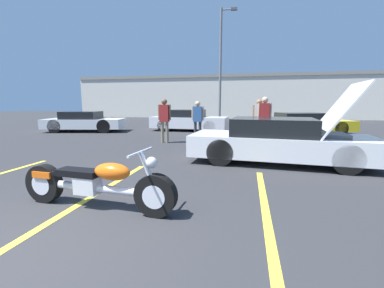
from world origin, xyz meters
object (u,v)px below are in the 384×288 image
at_px(light_pole, 221,62).
at_px(motorcycle, 96,184).
at_px(parked_car_left_row, 84,122).
at_px(spectator_near_motorcycle, 164,117).
at_px(show_car_hood_open, 280,141).
at_px(spectator_far_lot, 259,116).
at_px(spectator_midground, 198,117).
at_px(spectator_by_show_car, 264,116).
at_px(parked_car_right_row, 303,124).
at_px(parked_car_mid_row, 189,121).

xyz_separation_m(light_pole, motorcycle, (-0.21, -16.23, -4.14)).
height_order(parked_car_left_row, spectator_near_motorcycle, spectator_near_motorcycle).
distance_m(show_car_hood_open, parked_car_left_row, 11.26).
bearing_deg(show_car_hood_open, spectator_far_lot, 100.07).
bearing_deg(spectator_midground, motorcycle, -91.42).
height_order(light_pole, spectator_near_motorcycle, light_pole).
distance_m(parked_car_left_row, spectator_far_lot, 9.49).
bearing_deg(spectator_by_show_car, parked_car_right_row, 59.80).
distance_m(show_car_hood_open, parked_car_mid_row, 8.35).
relative_size(parked_car_mid_row, spectator_near_motorcycle, 2.47).
distance_m(motorcycle, show_car_hood_open, 4.87).
relative_size(show_car_hood_open, spectator_midground, 2.88).
bearing_deg(parked_car_right_row, show_car_hood_open, -122.56).
xyz_separation_m(light_pole, show_car_hood_open, (2.87, -12.46, -3.93)).
bearing_deg(spectator_far_lot, spectator_midground, -165.50).
distance_m(motorcycle, parked_car_right_row, 11.70).
bearing_deg(spectator_by_show_car, spectator_midground, 173.34).
bearing_deg(motorcycle, spectator_far_lot, 75.27).
xyz_separation_m(light_pole, spectator_far_lot, (2.47, -8.35, -3.49)).
height_order(parked_car_left_row, spectator_midground, spectator_midground).
distance_m(parked_car_right_row, parked_car_left_row, 11.74).
height_order(motorcycle, parked_car_left_row, parked_car_left_row).
relative_size(motorcycle, parked_car_mid_row, 0.60).
height_order(light_pole, parked_car_right_row, light_pole).
bearing_deg(parked_car_mid_row, spectator_near_motorcycle, -86.88).
bearing_deg(spectator_by_show_car, parked_car_mid_row, 133.67).
relative_size(motorcycle, spectator_far_lot, 1.49).
distance_m(motorcycle, spectator_near_motorcycle, 6.53).
xyz_separation_m(parked_car_right_row, parked_car_left_row, (-11.67, -1.21, 0.01)).
relative_size(spectator_near_motorcycle, spectator_midground, 1.05).
distance_m(light_pole, parked_car_mid_row, 6.66).
bearing_deg(light_pole, spectator_midground, -90.19).
height_order(show_car_hood_open, parked_car_right_row, show_car_hood_open).
xyz_separation_m(show_car_hood_open, spectator_far_lot, (-0.41, 4.11, 0.44)).
bearing_deg(spectator_near_motorcycle, motorcycle, -81.06).
height_order(light_pole, spectator_by_show_car, light_pole).
bearing_deg(spectator_midground, parked_car_right_row, 34.91).
bearing_deg(parked_car_right_row, parked_car_left_row, 168.98).
xyz_separation_m(motorcycle, spectator_near_motorcycle, (-1.01, 6.41, 0.66)).
xyz_separation_m(parked_car_mid_row, spectator_midground, (1.24, -3.79, 0.41)).
height_order(show_car_hood_open, spectator_by_show_car, show_car_hood_open).
distance_m(parked_car_mid_row, spectator_midground, 4.00).
bearing_deg(spectator_by_show_car, show_car_hood_open, -85.87).
bearing_deg(motorcycle, spectator_by_show_car, 71.61).
xyz_separation_m(light_pole, spectator_near_motorcycle, (-1.22, -9.81, -3.48)).
relative_size(light_pole, show_car_hood_open, 1.73).
bearing_deg(parked_car_mid_row, spectator_midground, -69.39).
bearing_deg(parked_car_left_row, spectator_midground, -29.42).
bearing_deg(motorcycle, parked_car_right_row, 68.80).
distance_m(parked_car_left_row, spectator_midground, 7.21).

